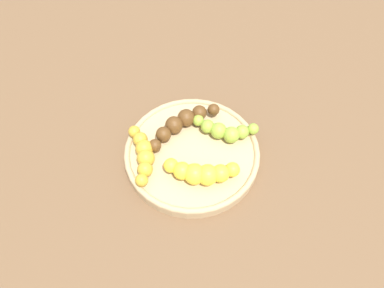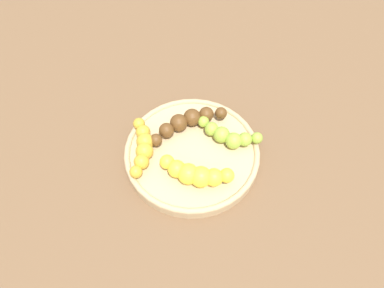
% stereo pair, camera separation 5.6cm
% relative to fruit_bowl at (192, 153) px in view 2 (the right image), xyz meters
% --- Properties ---
extents(ground_plane, '(2.40, 2.40, 0.00)m').
position_rel_fruit_bowl_xyz_m(ground_plane, '(0.00, 0.00, -0.01)').
color(ground_plane, brown).
extents(fruit_bowl, '(0.23, 0.23, 0.02)m').
position_rel_fruit_bowl_xyz_m(fruit_bowl, '(0.00, 0.00, 0.00)').
color(fruit_bowl, tan).
rests_on(fruit_bowl, ground_plane).
extents(banana_overripe, '(0.14, 0.07, 0.03)m').
position_rel_fruit_bowl_xyz_m(banana_overripe, '(-0.00, 0.05, 0.02)').
color(banana_overripe, '#593819').
rests_on(banana_overripe, fruit_bowl).
extents(banana_spotted, '(0.04, 0.12, 0.03)m').
position_rel_fruit_bowl_xyz_m(banana_spotted, '(-0.08, 0.01, 0.02)').
color(banana_spotted, gold).
rests_on(banana_spotted, fruit_bowl).
extents(banana_yellow, '(0.11, 0.06, 0.03)m').
position_rel_fruit_bowl_xyz_m(banana_yellow, '(-0.00, -0.05, 0.02)').
color(banana_yellow, yellow).
rests_on(banana_yellow, fruit_bowl).
extents(banana_green, '(0.10, 0.07, 0.03)m').
position_rel_fruit_bowl_xyz_m(banana_green, '(0.06, 0.01, 0.02)').
color(banana_green, '#8CAD38').
rests_on(banana_green, fruit_bowl).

